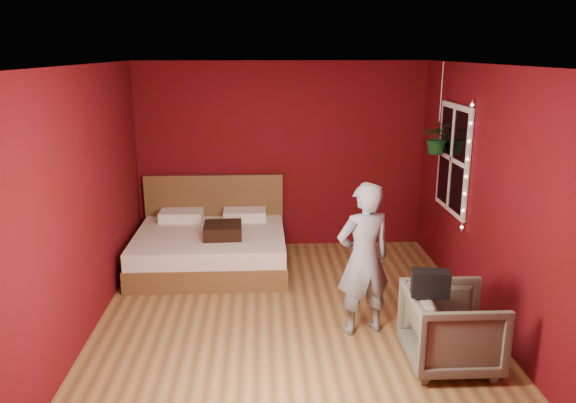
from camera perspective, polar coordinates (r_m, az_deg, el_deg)
name	(u,v)px	position (r m, az deg, el deg)	size (l,w,h in m)	color
floor	(290,314)	(6.13, 0.18, -11.35)	(4.50, 4.50, 0.00)	olive
room_walls	(290,160)	(5.58, 0.19, 4.26)	(4.04, 4.54, 2.62)	#590916
window	(453,159)	(6.88, 16.41, 4.19)	(0.05, 0.97, 1.27)	white
fairy_lights	(467,168)	(6.38, 17.70, 3.28)	(0.04, 0.04, 1.45)	silver
bed	(211,245)	(7.40, -7.81, -4.41)	(1.92, 1.63, 1.06)	brown
person	(364,259)	(5.52, 7.68, -5.83)	(0.56, 0.37, 1.54)	gray
armchair	(452,328)	(5.28, 16.30, -12.26)	(0.77, 0.79, 0.72)	#605D4C
handbag	(430,283)	(4.93, 14.26, -8.07)	(0.32, 0.16, 0.23)	black
throw_pillow	(223,230)	(7.03, -6.63, -2.93)	(0.46, 0.46, 0.17)	black
hanging_plant	(438,138)	(7.05, 15.02, 6.29)	(0.45, 0.42, 1.09)	silver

